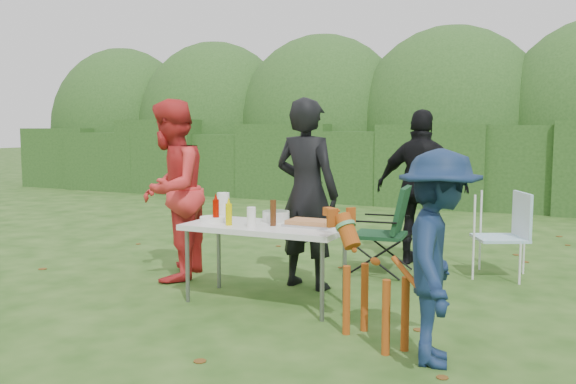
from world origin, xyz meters
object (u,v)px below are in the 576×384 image
at_px(folding_table, 265,231).
at_px(beer_bottle, 273,213).
at_px(camping_chair, 380,229).
at_px(person_red_jacket, 171,190).
at_px(person_black_puffy, 422,187).
at_px(dog, 375,281).
at_px(ketchup_bottle, 216,211).
at_px(person_cook, 307,194).
at_px(mustard_bottle, 229,214).
at_px(paper_towel_roll, 223,206).
at_px(lawn_chair, 500,234).
at_px(child, 438,257).

relative_size(folding_table, beer_bottle, 6.25).
bearing_deg(folding_table, camping_chair, 68.14).
xyz_separation_m(person_red_jacket, beer_bottle, (1.43, -0.41, -0.11)).
bearing_deg(person_black_puffy, beer_bottle, 68.44).
xyz_separation_m(dog, ketchup_bottle, (-1.72, 0.51, 0.37)).
bearing_deg(beer_bottle, dog, -26.47).
xyz_separation_m(person_red_jacket, camping_chair, (1.97, 1.18, -0.47)).
distance_m(folding_table, person_cook, 0.76).
bearing_deg(camping_chair, mustard_bottle, 56.03).
height_order(beer_bottle, paper_towel_roll, paper_towel_roll).
height_order(folding_table, ketchup_bottle, ketchup_bottle).
bearing_deg(lawn_chair, person_cook, 10.95).
relative_size(person_cook, dog, 1.92).
relative_size(lawn_chair, beer_bottle, 3.94).
relative_size(lawn_chair, ketchup_bottle, 4.30).
bearing_deg(child, beer_bottle, 54.50).
xyz_separation_m(folding_table, dog, (1.23, -0.58, -0.21)).
xyz_separation_m(lawn_chair, beer_bottle, (-1.78, -2.00, 0.39)).
bearing_deg(dog, beer_bottle, 9.67).
bearing_deg(folding_table, dog, -25.35).
bearing_deg(ketchup_bottle, mustard_bottle, -23.27).
height_order(person_cook, person_black_puffy, person_cook).
height_order(camping_chair, lawn_chair, camping_chair).
bearing_deg(paper_towel_roll, ketchup_bottle, -75.88).
relative_size(person_cook, lawn_chair, 2.04).
height_order(person_red_jacket, mustard_bottle, person_red_jacket).
bearing_deg(dog, paper_towel_roll, 13.58).
relative_size(child, ketchup_bottle, 6.79).
distance_m(lawn_chair, paper_towel_roll, 3.05).
bearing_deg(folding_table, person_black_puffy, 67.28).
relative_size(person_cook, beer_bottle, 8.07).
xyz_separation_m(child, ketchup_bottle, (-2.23, 0.72, 0.10)).
distance_m(dog, beer_bottle, 1.34).
xyz_separation_m(person_cook, person_red_jacket, (-1.46, -0.30, 0.00)).
height_order(camping_chair, paper_towel_roll, camping_chair).
distance_m(lawn_chair, mustard_bottle, 3.07).
bearing_deg(person_red_jacket, paper_towel_roll, 56.00).
relative_size(folding_table, lawn_chair, 1.58).
xyz_separation_m(person_black_puffy, beer_bottle, (-0.85, -2.26, -0.07)).
bearing_deg(camping_chair, person_red_jacket, 25.09).
relative_size(camping_chair, ketchup_bottle, 4.56).
bearing_deg(folding_table, ketchup_bottle, -170.85).
bearing_deg(beer_bottle, ketchup_bottle, -173.58).
bearing_deg(child, person_cook, 37.25).
distance_m(folding_table, camping_chair, 1.71).
bearing_deg(camping_chair, paper_towel_roll, 44.62).
bearing_deg(mustard_bottle, person_red_jacket, 152.00).
distance_m(child, dog, 0.61).
bearing_deg(paper_towel_roll, camping_chair, 50.41).
xyz_separation_m(person_cook, lawn_chair, (1.75, 1.29, -0.49)).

